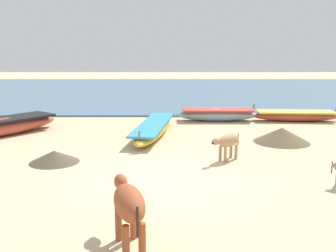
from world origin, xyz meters
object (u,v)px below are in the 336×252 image
(fishing_boat_3, at_px, (297,116))
(fishing_boat_4, at_px, (155,128))
(fishing_boat_6, at_px, (219,114))
(cow_adult_rust, at_px, (130,204))
(calf_far_tan, at_px, (229,142))

(fishing_boat_3, distance_m, fishing_boat_4, 6.33)
(fishing_boat_6, relative_size, cow_adult_rust, 2.22)
(fishing_boat_6, bearing_deg, calf_far_tan, -94.21)
(fishing_boat_6, bearing_deg, fishing_boat_4, -133.06)
(calf_far_tan, bearing_deg, fishing_boat_4, -98.63)
(fishing_boat_4, xyz_separation_m, calf_far_tan, (2.09, -3.09, 0.28))
(fishing_boat_6, relative_size, calf_far_tan, 3.52)
(fishing_boat_4, distance_m, fishing_boat_6, 3.71)
(fishing_boat_3, xyz_separation_m, fishing_boat_4, (-5.76, -2.61, 0.00))
(fishing_boat_6, xyz_separation_m, cow_adult_rust, (-2.63, -10.43, 0.43))
(fishing_boat_3, height_order, calf_far_tan, calf_far_tan)
(fishing_boat_4, height_order, fishing_boat_6, fishing_boat_6)
(fishing_boat_4, height_order, cow_adult_rust, cow_adult_rust)
(fishing_boat_6, bearing_deg, cow_adult_rust, -103.88)
(fishing_boat_6, bearing_deg, fishing_boat_3, -1.22)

